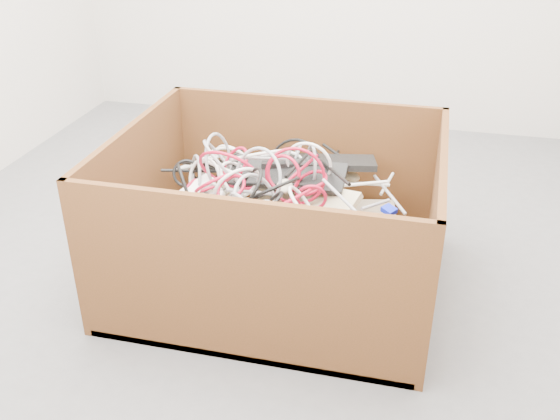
% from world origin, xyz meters
% --- Properties ---
extents(ground, '(3.00, 3.00, 0.00)m').
position_xyz_m(ground, '(0.00, 0.00, 0.00)').
color(ground, '#57575A').
rests_on(ground, ground).
extents(cardboard_box, '(1.13, 0.95, 0.59)m').
position_xyz_m(cardboard_box, '(0.15, -0.30, 0.15)').
color(cardboard_box, '#402C10').
rests_on(cardboard_box, ground).
extents(keyboard_pile, '(0.98, 0.82, 0.31)m').
position_xyz_m(keyboard_pile, '(0.18, -0.24, 0.28)').
color(keyboard_pile, '#C0B387').
rests_on(keyboard_pile, cardboard_box).
extents(mice_scatter, '(0.58, 0.66, 0.19)m').
position_xyz_m(mice_scatter, '(0.10, -0.25, 0.36)').
color(mice_scatter, beige).
rests_on(mice_scatter, keyboard_pile).
extents(power_strip_left, '(0.20, 0.26, 0.11)m').
position_xyz_m(power_strip_left, '(-0.18, -0.38, 0.35)').
color(power_strip_left, white).
rests_on(power_strip_left, keyboard_pile).
extents(power_strip_right, '(0.28, 0.08, 0.09)m').
position_xyz_m(power_strip_right, '(-0.03, -0.54, 0.35)').
color(power_strip_right, white).
rests_on(power_strip_right, keyboard_pile).
extents(vga_plug, '(0.06, 0.06, 0.03)m').
position_xyz_m(vga_plug, '(0.56, -0.29, 0.36)').
color(vga_plug, '#0D1CC7').
rests_on(vga_plug, keyboard_pile).
extents(cable_tangle, '(0.99, 0.85, 0.42)m').
position_xyz_m(cable_tangle, '(0.05, -0.36, 0.40)').
color(cable_tangle, black).
rests_on(cable_tangle, keyboard_pile).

